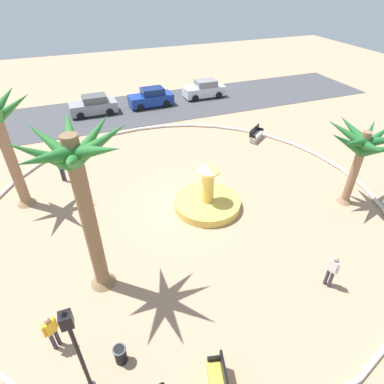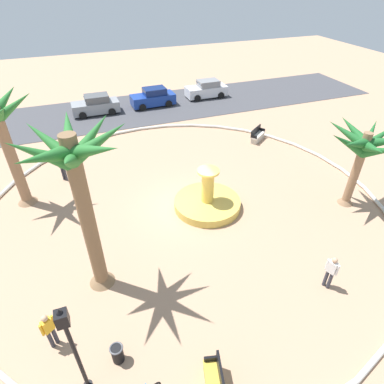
% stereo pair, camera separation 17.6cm
% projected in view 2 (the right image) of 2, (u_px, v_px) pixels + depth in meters
% --- Properties ---
extents(ground_plane, '(80.00, 80.00, 0.00)m').
position_uv_depth(ground_plane, '(186.00, 207.00, 17.84)').
color(ground_plane, tan).
extents(plaza_curb, '(21.69, 21.69, 0.20)m').
position_uv_depth(plaza_curb, '(186.00, 205.00, 17.78)').
color(plaza_curb, silver).
rests_on(plaza_curb, ground).
extents(street_asphalt, '(48.00, 8.00, 0.03)m').
position_uv_depth(street_asphalt, '(130.00, 110.00, 29.47)').
color(street_asphalt, '#424247').
rests_on(street_asphalt, ground).
extents(fountain, '(3.62, 3.62, 2.37)m').
position_uv_depth(fountain, '(207.00, 202.00, 17.65)').
color(fountain, gold).
rests_on(fountain, ground).
extents(palm_tree_near_fountain, '(4.21, 4.13, 4.54)m').
position_uv_depth(palm_tree_near_fountain, '(364.00, 147.00, 16.11)').
color(palm_tree_near_fountain, '#8E6B4C').
rests_on(palm_tree_near_fountain, ground).
extents(palm_tree_by_curb, '(3.82, 3.67, 6.20)m').
position_uv_depth(palm_tree_by_curb, '(2.00, 132.00, 15.70)').
color(palm_tree_by_curb, '#8E6B4C').
rests_on(palm_tree_by_curb, ground).
extents(palm_tree_mid_plaza, '(3.87, 4.00, 7.05)m').
position_uv_depth(palm_tree_mid_plaza, '(78.00, 180.00, 10.71)').
color(palm_tree_mid_plaza, brown).
rests_on(palm_tree_mid_plaza, ground).
extents(bench_east, '(1.58, 1.35, 1.00)m').
position_uv_depth(bench_east, '(257.00, 136.00, 24.28)').
color(bench_east, beige).
rests_on(bench_east, ground).
extents(lamppost, '(0.32, 0.32, 4.14)m').
position_uv_depth(lamppost, '(73.00, 348.00, 8.83)').
color(lamppost, black).
rests_on(lamppost, ground).
extents(trash_bin, '(0.46, 0.46, 0.73)m').
position_uv_depth(trash_bin, '(117.00, 353.00, 10.76)').
color(trash_bin, black).
rests_on(trash_bin, ground).
extents(person_cyclist_helmet, '(0.46, 0.36, 1.64)m').
position_uv_depth(person_cyclist_helmet, '(49.00, 329.00, 10.89)').
color(person_cyclist_helmet, '#33333D').
rests_on(person_cyclist_helmet, ground).
extents(person_cyclist_photo, '(0.31, 0.50, 1.67)m').
position_uv_depth(person_cyclist_photo, '(331.00, 271.00, 12.93)').
color(person_cyclist_photo, '#33333D').
rests_on(person_cyclist_photo, ground).
extents(person_pedestrian_stroll, '(0.44, 0.37, 1.68)m').
position_uv_depth(person_pedestrian_stroll, '(62.00, 167.00, 19.50)').
color(person_pedestrian_stroll, '#33333D').
rests_on(person_pedestrian_stroll, ground).
extents(parked_car_leftmost, '(4.01, 1.94, 1.67)m').
position_uv_depth(parked_car_leftmost, '(96.00, 105.00, 28.35)').
color(parked_car_leftmost, gray).
rests_on(parked_car_leftmost, ground).
extents(parked_car_second, '(4.06, 2.03, 1.67)m').
position_uv_depth(parked_car_second, '(153.00, 98.00, 29.93)').
color(parked_car_second, navy).
rests_on(parked_car_second, ground).
extents(parked_car_third, '(4.01, 1.93, 1.67)m').
position_uv_depth(parked_car_third, '(207.00, 89.00, 31.86)').
color(parked_car_third, silver).
rests_on(parked_car_third, ground).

